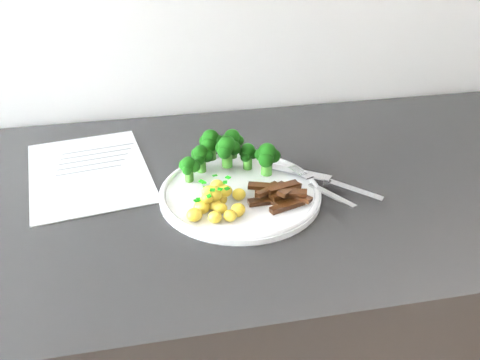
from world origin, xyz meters
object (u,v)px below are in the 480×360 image
object	(u,v)px
broccoli	(227,151)
beef_strips	(280,194)
fork	(323,188)
knife	(337,186)
potatoes	(216,200)
recipe_paper	(89,171)
plate	(240,192)

from	to	relation	value
broccoli	beef_strips	size ratio (longest dim) A/B	1.74
fork	knife	distance (m)	0.04
broccoli	potatoes	bearing A→B (deg)	-108.62
recipe_paper	knife	world-z (taller)	knife
plate	broccoli	distance (m)	0.08
broccoli	potatoes	world-z (taller)	broccoli
recipe_paper	potatoes	distance (m)	0.26
broccoli	fork	world-z (taller)	broccoli
broccoli	potatoes	size ratio (longest dim) A/B	1.72
potatoes	plate	bearing A→B (deg)	41.07
beef_strips	knife	bearing A→B (deg)	12.87
potatoes	knife	world-z (taller)	potatoes
broccoli	fork	size ratio (longest dim) A/B	1.18
broccoli	fork	xyz separation A→B (m)	(0.13, -0.10, -0.03)
potatoes	beef_strips	distance (m)	0.10
beef_strips	fork	distance (m)	0.07
recipe_paper	beef_strips	world-z (taller)	beef_strips
beef_strips	broccoli	bearing A→B (deg)	120.73
potatoes	beef_strips	world-z (taller)	potatoes
broccoli	plate	bearing A→B (deg)	-84.08
broccoli	fork	distance (m)	0.17
beef_strips	knife	size ratio (longest dim) A/B	0.59
recipe_paper	broccoli	xyz separation A→B (m)	(0.23, -0.06, 0.04)
recipe_paper	fork	size ratio (longest dim) A/B	2.13
recipe_paper	potatoes	bearing A→B (deg)	-40.19
recipe_paper	potatoes	size ratio (longest dim) A/B	3.11
plate	potatoes	size ratio (longest dim) A/B	2.63
broccoli	beef_strips	bearing A→B (deg)	-59.27
fork	knife	world-z (taller)	fork
broccoli	knife	bearing A→B (deg)	-26.80
fork	recipe_paper	bearing A→B (deg)	156.92
plate	knife	bearing A→B (deg)	-4.38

